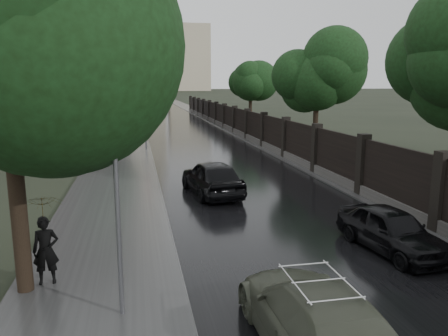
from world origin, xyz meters
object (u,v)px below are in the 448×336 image
(tree_right_b, at_px, (317,82))
(volga_sedan, at_px, (317,320))
(tree_left_far, at_px, (96,78))
(tree_right_c, at_px, (251,82))
(hatchback_left, at_px, (212,177))
(car_right_near, at_px, (391,230))
(traffic_light, at_px, (145,118))
(pedestrian_umbrella, at_px, (43,214))
(lamp_post, at_px, (117,195))

(tree_right_b, relative_size, volga_sedan, 1.46)
(tree_left_far, height_order, tree_right_c, tree_left_far)
(hatchback_left, distance_m, car_right_near, 8.52)
(tree_right_c, relative_size, hatchback_left, 1.53)
(tree_right_b, bearing_deg, hatchback_left, -131.21)
(tree_left_far, xyz_separation_m, traffic_light, (3.70, -5.01, -2.84))
(tree_left_far, bearing_deg, hatchback_left, -71.63)
(tree_left_far, distance_m, tree_right_b, 17.45)
(car_right_near, bearing_deg, tree_right_b, 66.08)
(tree_right_b, xyz_separation_m, car_right_near, (-5.34, -18.17, -4.30))
(tree_left_far, distance_m, pedestrian_umbrella, 26.94)
(tree_left_far, xyz_separation_m, volga_sedan, (6.03, -30.41, -4.55))
(traffic_light, relative_size, volga_sedan, 0.83)
(hatchback_left, height_order, pedestrian_umbrella, pedestrian_umbrella)
(lamp_post, xyz_separation_m, volga_sedan, (3.43, -1.91, -1.97))
(tree_right_b, bearing_deg, car_right_near, -106.37)
(lamp_post, distance_m, car_right_near, 8.17)
(traffic_light, bearing_deg, tree_left_far, 126.47)
(tree_right_b, height_order, car_right_near, tree_right_b)
(lamp_post, xyz_separation_m, car_right_near, (7.56, 2.33, -2.02))
(tree_right_b, height_order, traffic_light, tree_right_b)
(tree_right_b, distance_m, volga_sedan, 24.69)
(hatchback_left, bearing_deg, lamp_post, 62.39)
(hatchback_left, relative_size, car_right_near, 1.20)
(tree_right_c, bearing_deg, lamp_post, -108.52)
(lamp_post, height_order, hatchback_left, lamp_post)
(traffic_light, bearing_deg, lamp_post, -92.68)
(car_right_near, xyz_separation_m, pedestrian_umbrella, (-9.33, -0.54, 1.20))
(tree_left_far, relative_size, volga_sedan, 1.54)
(traffic_light, bearing_deg, hatchback_left, -79.65)
(car_right_near, height_order, pedestrian_umbrella, pedestrian_umbrella)
(hatchback_left, xyz_separation_m, car_right_near, (3.97, -7.53, -0.13))
(hatchback_left, bearing_deg, traffic_light, -87.28)
(pedestrian_umbrella, bearing_deg, tree_left_far, 86.93)
(volga_sedan, bearing_deg, lamp_post, -29.90)
(tree_right_b, xyz_separation_m, pedestrian_umbrella, (-14.66, -18.71, -3.10))
(traffic_light, bearing_deg, volga_sedan, -84.75)
(lamp_post, height_order, pedestrian_umbrella, lamp_post)
(tree_right_b, distance_m, lamp_post, 24.33)
(tree_left_far, relative_size, car_right_near, 1.93)
(tree_left_far, xyz_separation_m, tree_right_b, (15.50, -8.00, -0.29))
(traffic_light, distance_m, pedestrian_umbrella, 21.90)
(hatchback_left, bearing_deg, car_right_near, 110.18)
(lamp_post, bearing_deg, traffic_light, 87.32)
(volga_sedan, distance_m, car_right_near, 5.92)
(car_right_near, bearing_deg, pedestrian_umbrella, 175.80)
(lamp_post, bearing_deg, car_right_near, 17.14)
(tree_right_c, distance_m, lamp_post, 40.67)
(tree_left_far, distance_m, tree_right_c, 18.45)
(volga_sedan, height_order, pedestrian_umbrella, pedestrian_umbrella)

